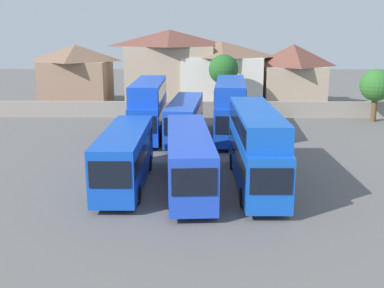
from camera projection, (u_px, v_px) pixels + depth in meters
name	position (u px, v px, depth m)	size (l,w,h in m)	color
ground	(194.00, 127.00, 46.33)	(140.00, 140.00, 0.00)	#605E5B
depot_boundary_wall	(194.00, 109.00, 51.16)	(56.00, 0.50, 1.80)	gray
bus_1	(125.00, 154.00, 28.52)	(2.58, 10.24, 3.53)	blue
bus_2	(189.00, 156.00, 28.29)	(3.29, 12.05, 3.48)	blue
bus_3	(256.00, 143.00, 28.36)	(2.61, 11.54, 4.81)	blue
bus_4	(149.00, 106.00, 41.46)	(2.65, 10.82, 5.09)	blue
bus_5	(185.00, 117.00, 40.96)	(3.25, 11.66, 3.45)	blue
bus_6	(230.00, 106.00, 41.15)	(3.34, 11.40, 5.15)	blue
house_terrace_left	(77.00, 74.00, 59.60)	(8.66, 7.68, 7.69)	#9E7A60
house_terrace_centre	(170.00, 67.00, 59.29)	(11.48, 7.07, 9.54)	tan
house_terrace_right	(221.00, 73.00, 59.02)	(10.55, 6.75, 8.12)	silver
house_terrace_far_right	(293.00, 74.00, 59.00)	(7.90, 7.26, 7.74)	tan
tree_left_of_lot	(224.00, 70.00, 52.53)	(3.40, 3.40, 6.83)	brown
tree_behind_wall	(376.00, 86.00, 48.26)	(3.37, 3.37, 5.57)	brown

